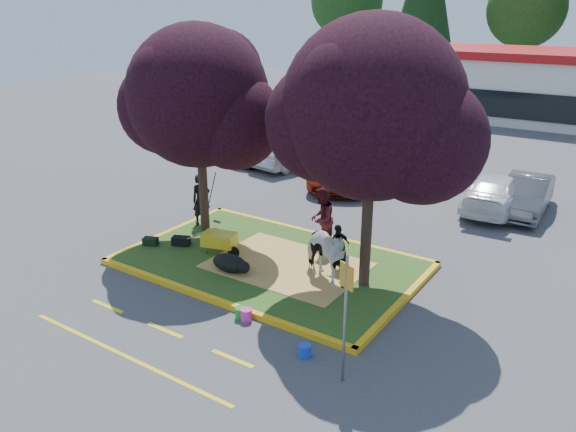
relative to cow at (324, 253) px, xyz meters
The scene contains 31 objects.
ground 2.19m from the cow, behind, with size 90.00×90.00×0.00m, color #424244.
median_island 2.16m from the cow, behind, with size 8.00×5.00×0.15m, color #274916.
curb_near 3.13m from the cow, 130.24° to the right, with size 8.30×0.16×0.15m, color yellow.
curb_far 3.58m from the cow, 123.99° to the left, with size 8.30×0.16×0.15m, color yellow.
curb_left 6.09m from the cow, behind, with size 0.16×5.30×0.15m, color yellow.
curb_right 2.34m from the cow, ahead, with size 0.16×5.30×0.15m, color yellow.
straw_bedding 1.60m from the cow, 167.69° to the left, with size 4.20×3.00×0.01m, color #E6B45E.
tree_purple_left 5.84m from the cow, behind, with size 5.06×4.20×6.51m.
tree_purple_right 3.75m from the cow, 25.62° to the left, with size 5.30×4.40×6.82m.
fire_lane_stripe_a 5.63m from the cow, 135.20° to the right, with size 1.10×0.12×0.01m, color yellow.
fire_lane_stripe_b 4.47m from the cow, 116.36° to the right, with size 1.10×0.12×0.01m, color yellow.
fire_lane_stripe_c 4.03m from the cow, 89.07° to the right, with size 1.10×0.12×0.01m, color yellow.
fire_lane_long 5.55m from the cow, 110.76° to the right, with size 6.00×0.10×0.01m, color yellow.
retail_building 28.30m from the cow, 89.87° to the left, with size 20.40×8.40×4.40m.
cow is the anchor object (origin of this frame).
calf 2.68m from the cow, 160.28° to the right, with size 1.10×0.62×0.48m, color black.
handler 5.69m from the cow, 165.69° to the left, with size 0.62×0.41×1.71m, color black.
visitor_a 2.17m from the cow, 121.81° to the left, with size 0.93×0.73×1.92m, color #47141D.
visitor_b 0.99m from the cow, 95.62° to the left, with size 0.75×0.31×1.28m, color black.
wheelbarrow 3.46m from the cow, behind, with size 1.73×0.81×0.65m.
gear_bag_dark 4.90m from the cow, behind, with size 0.54×0.29×0.27m, color black.
gear_bag_green 5.74m from the cow, behind, with size 0.44×0.27×0.23m, color black.
sign_post 4.10m from the cow, 54.09° to the right, with size 0.36×0.19×2.77m.
bucket_green 2.77m from the cow, 108.04° to the right, with size 0.26×0.26×0.28m, color #179728.
bucket_pink 2.72m from the cow, 104.30° to the right, with size 0.28×0.28×0.30m, color #EB34A8.
bucket_blue 3.38m from the cow, 66.52° to the right, with size 0.27×0.27×0.29m, color blue.
car_black 13.10m from the cow, 132.81° to the left, with size 1.57×3.90×1.33m, color black.
car_silver 12.08m from the cow, 126.54° to the left, with size 1.56×4.47×1.47m, color #A4A6AC.
car_red 9.54m from the cow, 114.36° to the left, with size 2.58×5.59×1.55m, color maroon.
car_white 9.04m from the cow, 76.06° to the left, with size 1.86×4.57×1.33m, color white.
car_grey 9.55m from the cow, 70.51° to the left, with size 1.41×4.06×1.34m, color #515458.
Camera 1 is at (8.57, -11.95, 7.04)m, focal length 35.00 mm.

